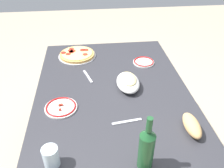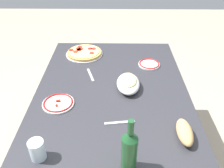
% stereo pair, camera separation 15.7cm
% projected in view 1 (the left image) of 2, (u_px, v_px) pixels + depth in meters
% --- Properties ---
extents(ground_plane, '(8.00, 8.00, 0.00)m').
position_uv_depth(ground_plane, '(112.00, 158.00, 2.01)').
color(ground_plane, tan).
rests_on(ground_plane, ground).
extents(dining_table, '(1.37, 1.00, 0.74)m').
position_uv_depth(dining_table, '(112.00, 100.00, 1.65)').
color(dining_table, '#2D2D33').
rests_on(dining_table, ground).
extents(pepperoni_pizza, '(0.30, 0.30, 0.03)m').
position_uv_depth(pepperoni_pizza, '(77.00, 55.00, 1.94)').
color(pepperoni_pizza, '#B7B7BC').
rests_on(pepperoni_pizza, dining_table).
extents(baked_pasta_dish, '(0.24, 0.15, 0.08)m').
position_uv_depth(baked_pasta_dish, '(128.00, 82.00, 1.57)').
color(baked_pasta_dish, white).
rests_on(baked_pasta_dish, dining_table).
extents(wine_bottle, '(0.07, 0.07, 0.29)m').
position_uv_depth(wine_bottle, '(146.00, 148.00, 1.02)').
color(wine_bottle, '#194723').
rests_on(wine_bottle, dining_table).
extents(water_glass, '(0.07, 0.07, 0.10)m').
position_uv_depth(water_glass, '(51.00, 157.00, 1.06)').
color(water_glass, silver).
rests_on(water_glass, dining_table).
extents(side_plate_near, '(0.19, 0.19, 0.02)m').
position_uv_depth(side_plate_near, '(61.00, 107.00, 1.41)').
color(side_plate_near, white).
rests_on(side_plate_near, dining_table).
extents(side_plate_far, '(0.16, 0.16, 0.02)m').
position_uv_depth(side_plate_far, '(144.00, 62.00, 1.85)').
color(side_plate_far, white).
rests_on(side_plate_far, dining_table).
extents(bread_loaf, '(0.18, 0.08, 0.07)m').
position_uv_depth(bread_loaf, '(192.00, 125.00, 1.25)').
color(bread_loaf, tan).
rests_on(bread_loaf, dining_table).
extents(fork_left, '(0.04, 0.17, 0.00)m').
position_uv_depth(fork_left, '(127.00, 122.00, 1.32)').
color(fork_left, '#B7B7BC').
rests_on(fork_left, dining_table).
extents(fork_right, '(0.17, 0.07, 0.00)m').
position_uv_depth(fork_right, '(88.00, 76.00, 1.69)').
color(fork_right, '#B7B7BC').
rests_on(fork_right, dining_table).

